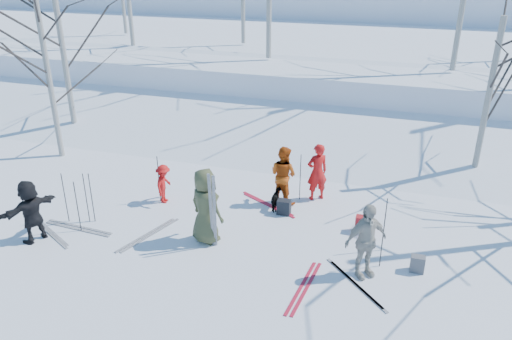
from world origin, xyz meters
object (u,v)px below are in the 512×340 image
(skier_red_north, at_px, (317,172))
(backpack_dark, at_px, (284,207))
(skier_olive_center, at_px, (205,206))
(backpack_grey, at_px, (417,264))
(skier_cream_east, at_px, (366,241))
(backpack_red, at_px, (362,224))
(skier_grey_west, at_px, (31,211))
(dog, at_px, (277,199))
(skier_redor_behind, at_px, (283,175))
(skier_red_seated, at_px, (164,184))

(skier_red_north, distance_m, backpack_dark, 1.42)
(skier_olive_center, height_order, backpack_grey, skier_olive_center)
(backpack_grey, bearing_deg, skier_cream_east, -156.12)
(backpack_red, height_order, backpack_dark, backpack_red)
(skier_grey_west, bearing_deg, backpack_dark, 139.11)
(backpack_red, bearing_deg, skier_grey_west, -159.53)
(dog, bearing_deg, skier_olive_center, 49.78)
(skier_olive_center, bearing_deg, backpack_grey, -155.24)
(skier_red_north, xyz_separation_m, backpack_dark, (-0.62, -1.12, -0.61))
(skier_grey_west, bearing_deg, skier_red_north, 144.35)
(skier_olive_center, distance_m, skier_red_north, 3.57)
(skier_redor_behind, distance_m, backpack_red, 2.52)
(skier_cream_east, distance_m, backpack_dark, 3.15)
(skier_redor_behind, distance_m, skier_red_seated, 3.25)
(skier_grey_west, xyz_separation_m, dog, (5.07, 3.26, -0.50))
(skier_olive_center, relative_size, skier_redor_behind, 1.14)
(backpack_red, distance_m, backpack_dark, 2.07)
(skier_grey_west, distance_m, dog, 6.04)
(backpack_red, relative_size, backpack_dark, 1.05)
(skier_red_seated, distance_m, backpack_grey, 6.80)
(skier_red_north, xyz_separation_m, skier_redor_behind, (-0.83, -0.46, -0.00))
(skier_grey_west, relative_size, backpack_dark, 3.87)
(skier_red_north, height_order, dog, skier_red_north)
(skier_redor_behind, relative_size, skier_red_seated, 1.49)
(backpack_red, bearing_deg, skier_olive_center, -156.20)
(skier_redor_behind, xyz_separation_m, skier_red_seated, (-3.08, -0.99, -0.27))
(skier_olive_center, xyz_separation_m, dog, (1.16, 2.04, -0.65))
(skier_redor_behind, xyz_separation_m, skier_grey_west, (-5.11, -3.69, -0.04))
(skier_olive_center, height_order, skier_cream_east, skier_olive_center)
(skier_olive_center, relative_size, backpack_red, 4.39)
(skier_redor_behind, relative_size, backpack_dark, 4.05)
(dog, bearing_deg, skier_red_north, -144.76)
(skier_red_seated, bearing_deg, skier_olive_center, -133.57)
(skier_cream_east, bearing_deg, backpack_grey, -17.18)
(backpack_grey, bearing_deg, skier_red_north, 135.56)
(skier_grey_west, height_order, backpack_dark, skier_grey_west)
(backpack_grey, bearing_deg, skier_red_seated, 169.37)
(skier_olive_center, relative_size, dog, 2.85)
(skier_redor_behind, distance_m, skier_grey_west, 6.31)
(skier_olive_center, relative_size, skier_red_seated, 1.69)
(backpack_dark, bearing_deg, skier_red_seated, -174.17)
(backpack_red, bearing_deg, skier_cream_east, -82.53)
(dog, bearing_deg, skier_redor_behind, -106.57)
(skier_olive_center, relative_size, skier_cream_east, 1.09)
(skier_red_north, xyz_separation_m, skier_red_seated, (-3.91, -1.46, -0.27))
(skier_red_seated, relative_size, skier_grey_west, 0.70)
(skier_olive_center, xyz_separation_m, skier_red_north, (2.04, 2.93, -0.11))
(dog, distance_m, backpack_dark, 0.34)
(skier_olive_center, relative_size, backpack_dark, 4.61)
(skier_red_seated, relative_size, skier_cream_east, 0.64)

